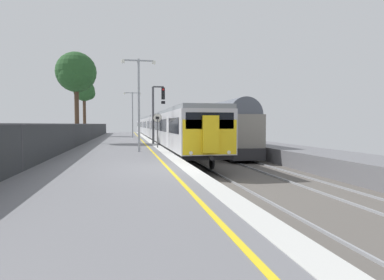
# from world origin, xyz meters

# --- Properties ---
(ground) EXTENTS (17.40, 110.00, 1.21)m
(ground) POSITION_xyz_m (2.64, 0.00, -0.61)
(ground) COLOR slate
(commuter_train_at_platform) EXTENTS (2.83, 63.23, 3.81)m
(commuter_train_at_platform) POSITION_xyz_m (2.10, 34.47, 1.27)
(commuter_train_at_platform) COLOR #B7B7BC
(commuter_train_at_platform) RESTS_ON ground
(freight_train_adjacent_track) EXTENTS (2.60, 25.09, 4.44)m
(freight_train_adjacent_track) POSITION_xyz_m (6.10, 20.69, 1.42)
(freight_train_adjacent_track) COLOR #232326
(freight_train_adjacent_track) RESTS_ON ground
(signal_gantry) EXTENTS (1.10, 0.24, 4.83)m
(signal_gantry) POSITION_xyz_m (0.63, 15.44, 3.02)
(signal_gantry) COLOR #47474C
(signal_gantry) RESTS_ON ground
(speed_limit_sign) EXTENTS (0.59, 0.08, 2.37)m
(speed_limit_sign) POSITION_xyz_m (0.25, 10.52, 1.53)
(speed_limit_sign) COLOR #59595B
(speed_limit_sign) RESTS_ON ground
(platform_lamp_mid) EXTENTS (2.00, 0.20, 5.48)m
(platform_lamp_mid) POSITION_xyz_m (-1.13, 7.45, 3.25)
(platform_lamp_mid) COLOR #93999E
(platform_lamp_mid) RESTS_ON ground
(platform_lamp_far) EXTENTS (2.00, 0.20, 5.37)m
(platform_lamp_far) POSITION_xyz_m (-1.13, 26.80, 3.19)
(platform_lamp_far) COLOR #93999E
(platform_lamp_far) RESTS_ON ground
(platform_back_fence) EXTENTS (0.07, 99.00, 1.68)m
(platform_back_fence) POSITION_xyz_m (-5.45, -0.00, 0.88)
(platform_back_fence) COLOR #282B2D
(platform_back_fence) RESTS_ON ground
(background_tree_left) EXTENTS (2.87, 2.82, 7.58)m
(background_tree_left) POSITION_xyz_m (-7.30, 34.51, 5.99)
(background_tree_left) COLOR #473323
(background_tree_left) RESTS_ON ground
(background_tree_centre) EXTENTS (3.43, 3.45, 7.83)m
(background_tree_centre) POSITION_xyz_m (-6.10, 17.49, 5.97)
(background_tree_centre) COLOR #473323
(background_tree_centre) RESTS_ON ground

